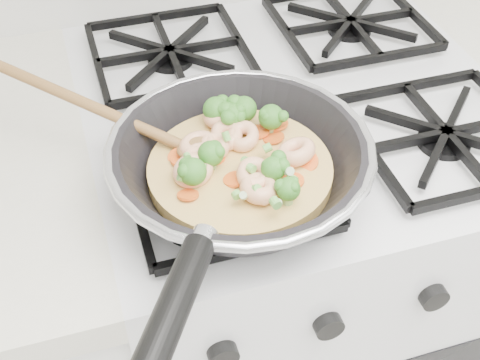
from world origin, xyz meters
name	(u,v)px	position (x,y,z in m)	size (l,w,h in m)	color
stove	(283,289)	(0.00, 1.70, 0.46)	(0.60, 0.60, 0.92)	silver
skillet	(237,163)	(-0.14, 1.53, 0.96)	(0.43, 0.51, 0.10)	black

